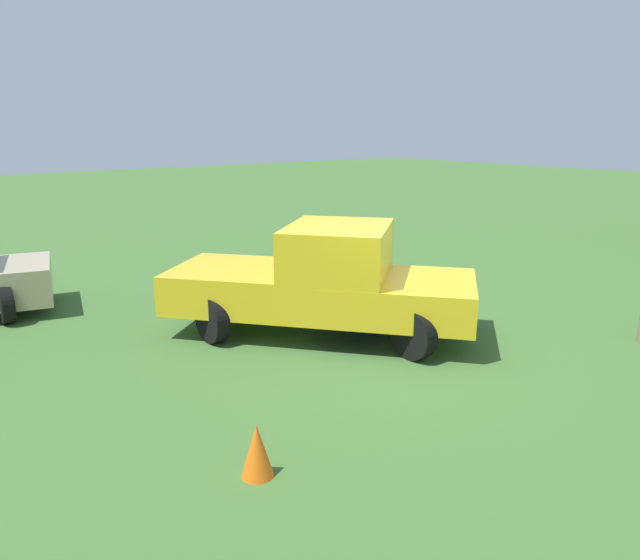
{
  "coord_description": "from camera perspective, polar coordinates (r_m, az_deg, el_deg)",
  "views": [
    {
      "loc": [
        -6.17,
        6.1,
        3.3
      ],
      "look_at": [
        0.98,
        0.48,
        0.9
      ],
      "focal_mm": 32.8,
      "sensor_mm": 36.0,
      "label": 1
    }
  ],
  "objects": [
    {
      "name": "ground_plane",
      "position": [
        9.29,
        6.13,
        -6.13
      ],
      "size": [
        80.0,
        80.0,
        0.0
      ],
      "primitive_type": "plane",
      "color": "#3D662D"
    },
    {
      "name": "traffic_cone",
      "position": [
        5.9,
        -6.17,
        -16.19
      ],
      "size": [
        0.32,
        0.32,
        0.55
      ],
      "primitive_type": "cone",
      "color": "orange",
      "rests_on": "ground_plane"
    },
    {
      "name": "pickup_truck",
      "position": [
        9.38,
        0.75,
        0.12
      ],
      "size": [
        4.94,
        4.52,
        1.8
      ],
      "rotation": [
        0.0,
        0.0,
        0.69
      ],
      "color": "black",
      "rests_on": "ground_plane"
    }
  ]
}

